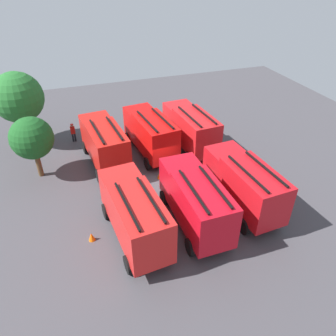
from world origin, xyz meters
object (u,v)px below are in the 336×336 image
fire_truck_1 (190,127)px  tree_0 (32,138)px  fire_truck_5 (104,142)px  traffic_cone_0 (160,175)px  fire_truck_4 (134,213)px  fire_truck_3 (150,132)px  fire_truck_2 (195,199)px  traffic_cone_2 (92,237)px  traffic_cone_1 (223,153)px  firefighter_0 (73,132)px  tree_1 (18,98)px  firefighter_1 (87,125)px  fire_truck_0 (244,183)px

fire_truck_1 → tree_0: 13.22m
fire_truck_5 → traffic_cone_0: fire_truck_5 is taller
fire_truck_4 → fire_truck_3: bearing=-26.7°
fire_truck_2 → traffic_cone_2: size_ratio=12.22×
fire_truck_4 → traffic_cone_2: bearing=69.6°
traffic_cone_0 → traffic_cone_2: bearing=129.3°
fire_truck_1 → traffic_cone_2: 13.53m
fire_truck_1 → fire_truck_2: bearing=155.5°
traffic_cone_1 → fire_truck_1: bearing=48.0°
fire_truck_4 → firefighter_0: (14.27, 2.53, -1.12)m
fire_truck_2 → traffic_cone_2: bearing=83.0°
fire_truck_2 → tree_1: size_ratio=1.05×
tree_1 → fire_truck_3: bearing=-117.4°
fire_truck_5 → firefighter_1: (6.17, 0.81, -1.21)m
fire_truck_5 → tree_1: (5.89, 6.31, 2.49)m
fire_truck_2 → tree_0: size_ratio=1.41×
fire_truck_4 → traffic_cone_1: (7.26, -9.92, -1.87)m
fire_truck_0 → firefighter_0: (13.73, 10.34, -1.12)m
fire_truck_5 → fire_truck_4: bearing=175.9°
fire_truck_1 → fire_truck_0: bearing=177.8°
fire_truck_2 → traffic_cone_1: 9.58m
fire_truck_2 → fire_truck_0: bearing=-82.2°
tree_0 → tree_1: size_ratio=0.74×
firefighter_0 → tree_0: tree_0 is taller
traffic_cone_2 → fire_truck_5: bearing=-15.8°
fire_truck_1 → tree_0: size_ratio=1.44×
fire_truck_0 → firefighter_1: bearing=27.0°
firefighter_0 → tree_1: tree_1 is taller
firefighter_1 → traffic_cone_2: firefighter_1 is taller
fire_truck_5 → tree_0: 5.52m
traffic_cone_0 → tree_0: bearing=68.5°
fire_truck_1 → tree_1: (5.71, 14.11, 2.49)m
fire_truck_0 → fire_truck_5: same height
tree_1 → tree_0: bearing=-170.7°
fire_truck_1 → fire_truck_5: (-0.19, 7.79, 0.00)m
fire_truck_0 → firefighter_1: 17.37m
traffic_cone_0 → traffic_cone_1: size_ratio=1.02×
traffic_cone_1 → fire_truck_0: bearing=162.5°
fire_truck_2 → firefighter_0: 15.75m
traffic_cone_0 → fire_truck_5: bearing=46.7°
firefighter_1 → tree_1: 6.64m
fire_truck_4 → tree_0: 10.96m
fire_truck_1 → tree_0: bearing=86.4°
tree_0 → traffic_cone_2: bearing=-161.0°
firefighter_0 → tree_1: 5.49m
firefighter_0 → traffic_cone_2: bearing=-179.5°
fire_truck_3 → fire_truck_4: 10.45m
firefighter_1 → fire_truck_3: bearing=-58.2°
firefighter_0 → fire_truck_1: bearing=-114.6°
fire_truck_4 → traffic_cone_2: size_ratio=12.50×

